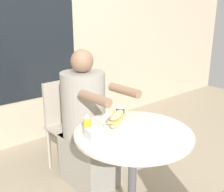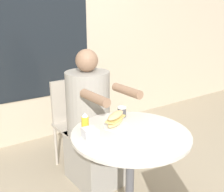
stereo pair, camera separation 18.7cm
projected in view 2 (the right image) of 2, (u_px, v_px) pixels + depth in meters
name	position (u px, v px, depth m)	size (l,w,h in m)	color
storefront_wall	(35.00, 21.00, 2.92)	(8.00, 0.09, 2.80)	#B7A88E
cafe_table	(130.00, 157.00, 1.81)	(0.80, 0.80, 0.72)	beige
diner_chair	(73.00, 116.00, 2.57)	(0.40, 0.40, 0.87)	#ADA393
seated_diner	(91.00, 128.00, 2.30)	(0.40, 0.69, 1.20)	gray
sandwich_on_plate	(116.00, 120.00, 1.84)	(0.20, 0.18, 0.10)	white
drink_cup	(122.00, 112.00, 2.02)	(0.07, 0.07, 0.08)	#424247
napkin_box	(90.00, 133.00, 1.68)	(0.10, 0.10, 0.06)	silver
condiment_bottle	(85.00, 122.00, 1.78)	(0.05, 0.05, 0.13)	gold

